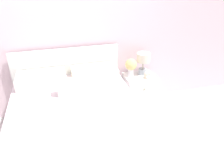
# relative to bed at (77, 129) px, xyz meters

# --- Properties ---
(ground_plane) EXTENTS (12.00, 12.00, 0.00)m
(ground_plane) POSITION_rel_bed_xyz_m (0.00, 0.91, -0.33)
(ground_plane) COLOR #BCB7B2
(wall_back) EXTENTS (8.00, 0.06, 2.60)m
(wall_back) POSITION_rel_bed_xyz_m (0.00, 0.98, 0.97)
(wall_back) COLOR silver
(wall_back) RESTS_ON ground_plane
(bed) EXTENTS (1.47, 1.94, 0.99)m
(bed) POSITION_rel_bed_xyz_m (0.00, 0.00, 0.00)
(bed) COLOR white
(bed) RESTS_ON ground_plane
(nightstand) EXTENTS (0.44, 0.40, 0.54)m
(nightstand) POSITION_rel_bed_xyz_m (1.03, 0.70, -0.06)
(nightstand) COLOR white
(nightstand) RESTS_ON ground_plane
(table_lamp) EXTENTS (0.19, 0.19, 0.33)m
(table_lamp) POSITION_rel_bed_xyz_m (1.09, 0.76, 0.43)
(table_lamp) COLOR #A8B2BC
(table_lamp) RESTS_ON nightstand
(flower_vase) EXTENTS (0.17, 0.17, 0.27)m
(flower_vase) POSITION_rel_bed_xyz_m (0.90, 0.74, 0.37)
(flower_vase) COLOR white
(flower_vase) RESTS_ON nightstand
(alarm_clock) EXTENTS (0.07, 0.06, 0.08)m
(alarm_clock) POSITION_rel_bed_xyz_m (1.10, 0.61, 0.25)
(alarm_clock) COLOR beige
(alarm_clock) RESTS_ON nightstand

